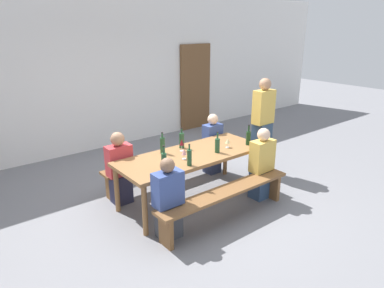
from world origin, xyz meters
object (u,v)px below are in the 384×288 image
at_px(seated_guest_near_1, 261,166).
at_px(seated_guest_far_0, 120,170).
at_px(wine_glass_1, 228,141).
at_px(standing_host, 262,129).
at_px(wine_bottle_0, 164,161).
at_px(wine_bottle_1, 248,138).
at_px(seated_guest_far_1, 212,145).
at_px(wooden_door, 195,87).
at_px(bench_near, 226,196).
at_px(wine_glass_0, 182,143).
at_px(wine_bottle_4, 189,157).
at_px(wine_bottle_3, 163,145).
at_px(wine_bottle_2, 182,140).
at_px(wine_glass_2, 184,152).
at_px(wine_bottle_5, 217,145).
at_px(seated_guest_near_0, 168,201).
at_px(bench_far, 164,163).
at_px(tasting_table, 192,158).

relative_size(seated_guest_near_1, seated_guest_far_0, 1.01).
relative_size(wine_glass_1, standing_host, 0.08).
xyz_separation_m(wine_bottle_0, wine_bottle_1, (1.60, 0.01, -0.01)).
bearing_deg(seated_guest_far_1, wooden_door, 147.18).
bearing_deg(seated_guest_far_0, bench_near, 33.54).
height_order(wine_bottle_0, wine_glass_0, wine_bottle_0).
bearing_deg(wine_bottle_4, seated_guest_near_1, -12.63).
relative_size(wine_bottle_1, wine_bottle_3, 1.01).
bearing_deg(wine_bottle_2, wine_glass_2, -122.80).
xyz_separation_m(wine_bottle_2, wine_bottle_5, (0.29, -0.49, -0.01)).
distance_m(bench_near, wine_glass_0, 1.07).
xyz_separation_m(wooden_door, standing_host, (-0.91, -2.99, -0.22)).
bearing_deg(wooden_door, seated_guest_near_1, -114.17).
relative_size(seated_guest_near_0, seated_guest_far_1, 0.98).
relative_size(wooden_door, wine_bottle_1, 6.43).
distance_m(wine_bottle_1, wine_bottle_4, 1.25).
bearing_deg(wine_bottle_4, wine_bottle_3, 91.98).
height_order(wine_bottle_1, wine_glass_2, wine_bottle_1).
bearing_deg(seated_guest_far_1, wine_bottle_5, -37.51).
relative_size(wine_glass_1, seated_guest_far_1, 0.13).
xyz_separation_m(wine_glass_0, standing_host, (1.63, -0.15, -0.05)).
height_order(wine_bottle_3, wine_bottle_4, wine_bottle_3).
bearing_deg(standing_host, wine_bottle_0, 7.17).
bearing_deg(wine_glass_0, wine_glass_2, -121.13).
bearing_deg(wine_bottle_1, seated_guest_far_1, 91.17).
height_order(wine_glass_1, wine_glass_2, wine_glass_2).
height_order(bench_far, seated_guest_near_1, seated_guest_near_1).
relative_size(wine_glass_2, seated_guest_near_0, 0.14).
distance_m(wine_bottle_2, seated_guest_far_1, 1.00).
relative_size(tasting_table, seated_guest_near_0, 2.13).
height_order(wine_bottle_2, wine_glass_2, wine_bottle_2).
bearing_deg(seated_guest_near_1, tasting_table, 55.79).
bearing_deg(wine_bottle_3, seated_guest_near_1, -36.22).
height_order(wine_bottle_1, wine_glass_0, wine_bottle_1).
bearing_deg(seated_guest_near_0, wine_glass_1, -72.09).
height_order(wine_bottle_1, seated_guest_near_0, wine_bottle_1).
distance_m(tasting_table, wine_bottle_3, 0.48).
height_order(wine_glass_2, seated_guest_far_1, seated_guest_far_1).
relative_size(bench_far, wine_bottle_4, 7.13).
bearing_deg(wine_glass_1, tasting_table, 167.84).
bearing_deg(wooden_door, wine_bottle_3, -135.84).
height_order(wine_glass_0, seated_guest_near_0, seated_guest_near_0).
relative_size(seated_guest_far_0, standing_host, 0.65).
xyz_separation_m(wine_bottle_4, wine_glass_2, (0.08, 0.23, -0.01)).
bearing_deg(wine_bottle_0, bench_near, -37.13).
relative_size(wine_bottle_3, seated_guest_near_0, 0.30).
bearing_deg(wooden_door, seated_guest_far_1, -122.82).
bearing_deg(tasting_table, seated_guest_near_1, -34.21).
distance_m(wooden_door, wine_bottle_0, 4.55).
distance_m(bench_far, wine_glass_1, 1.17).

